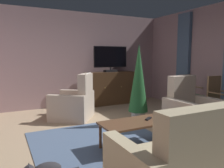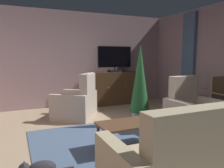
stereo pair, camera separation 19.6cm
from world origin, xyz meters
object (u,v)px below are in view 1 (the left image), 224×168
(armchair_by_fireplace, at_px, (74,105))
(television, at_px, (111,58))
(potted_plant_on_hearth_side, at_px, (139,82))
(side_chair_mid_row, at_px, (189,93))
(tv_cabinet, at_px, (110,89))
(sofa_floral, at_px, (186,164))
(armchair_in_far_corner, at_px, (192,115))
(side_chair_beside_plant, at_px, (219,99))
(coffee_table, at_px, (137,124))
(tv_remote, at_px, (148,119))

(armchair_by_fireplace, bearing_deg, television, 34.35)
(television, height_order, potted_plant_on_hearth_side, television)
(armchair_by_fireplace, height_order, side_chair_mid_row, armchair_by_fireplace)
(tv_cabinet, xyz_separation_m, sofa_floral, (-1.24, -4.27, -0.13))
(armchair_in_far_corner, bearing_deg, side_chair_beside_plant, 10.78)
(armchair_in_far_corner, xyz_separation_m, potted_plant_on_hearth_side, (-0.62, 0.89, 0.57))
(armchair_in_far_corner, relative_size, armchair_by_fireplace, 0.89)
(coffee_table, bearing_deg, armchair_by_fireplace, 100.47)
(tv_remote, bearing_deg, potted_plant_on_hearth_side, 34.16)
(side_chair_mid_row, distance_m, potted_plant_on_hearth_side, 1.66)
(armchair_in_far_corner, relative_size, side_chair_mid_row, 1.09)
(side_chair_beside_plant, height_order, potted_plant_on_hearth_side, potted_plant_on_hearth_side)
(armchair_in_far_corner, bearing_deg, potted_plant_on_hearth_side, 125.03)
(television, relative_size, sofa_floral, 0.73)
(sofa_floral, distance_m, side_chair_mid_row, 3.44)
(armchair_by_fireplace, bearing_deg, potted_plant_on_hearth_side, -44.04)
(television, relative_size, armchair_by_fireplace, 0.88)
(television, bearing_deg, armchair_by_fireplace, -145.65)
(coffee_table, relative_size, armchair_by_fireplace, 0.96)
(television, distance_m, potted_plant_on_hearth_side, 2.09)
(armchair_by_fireplace, xyz_separation_m, side_chair_beside_plant, (2.67, -1.73, 0.20))
(sofa_floral, bearing_deg, tv_cabinet, 73.79)
(tv_remote, height_order, armchair_by_fireplace, armchair_by_fireplace)
(side_chair_mid_row, bearing_deg, tv_cabinet, 123.22)
(tv_cabinet, xyz_separation_m, armchair_by_fireplace, (-1.42, -1.03, -0.14))
(coffee_table, bearing_deg, side_chair_beside_plant, 7.39)
(tv_remote, height_order, side_chair_beside_plant, side_chair_beside_plant)
(sofa_floral, distance_m, armchair_by_fireplace, 3.25)
(armchair_by_fireplace, bearing_deg, armchair_in_far_corner, -48.65)
(armchair_by_fireplace, bearing_deg, tv_cabinet, 35.79)
(coffee_table, distance_m, tv_remote, 0.24)
(armchair_by_fireplace, distance_m, potted_plant_on_hearth_side, 1.59)
(coffee_table, bearing_deg, sofa_floral, -99.12)
(television, xyz_separation_m, side_chair_mid_row, (1.25, -1.85, -0.85))
(side_chair_mid_row, relative_size, potted_plant_on_hearth_side, 0.58)
(potted_plant_on_hearth_side, bearing_deg, coffee_table, -124.75)
(tv_remote, bearing_deg, side_chair_mid_row, -1.80)
(side_chair_mid_row, height_order, potted_plant_on_hearth_side, potted_plant_on_hearth_side)
(tv_cabinet, xyz_separation_m, potted_plant_on_hearth_side, (-0.35, -2.06, 0.44))
(armchair_in_far_corner, relative_size, potted_plant_on_hearth_side, 0.63)
(sofa_floral, relative_size, potted_plant_on_hearth_side, 0.85)
(television, relative_size, tv_remote, 6.15)
(side_chair_beside_plant, bearing_deg, armchair_by_fireplace, 147.07)
(tv_cabinet, relative_size, television, 1.42)
(side_chair_beside_plant, distance_m, potted_plant_on_hearth_side, 1.79)
(side_chair_mid_row, bearing_deg, coffee_table, -153.39)
(side_chair_beside_plant, bearing_deg, armchair_in_far_corner, -169.22)
(tv_cabinet, height_order, tv_remote, tv_cabinet)
(coffee_table, distance_m, side_chair_mid_row, 2.57)
(sofa_floral, xyz_separation_m, armchair_by_fireplace, (-0.18, 3.25, -0.00))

